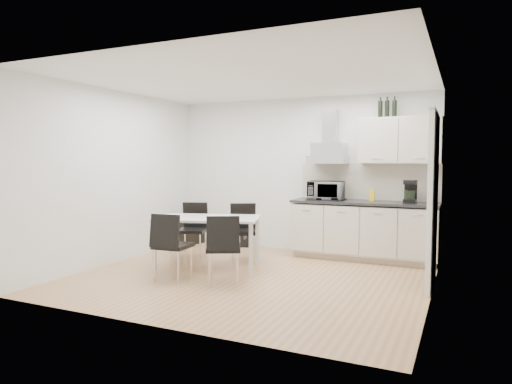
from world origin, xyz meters
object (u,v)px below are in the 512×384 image
chair_near_left (173,246)px  floor_speaker (246,238)px  chair_near_right (224,249)px  guitar_amp (186,229)px  dining_table (208,223)px  chair_far_right (244,233)px  kitchenette (367,207)px  chair_far_left (192,231)px

chair_near_left → floor_speaker: chair_near_left is taller
chair_near_right → guitar_amp: bearing=106.0°
floor_speaker → chair_near_left: bearing=-105.6°
dining_table → chair_near_left: size_ratio=1.83×
dining_table → chair_far_right: chair_far_right is taller
chair_near_left → floor_speaker: size_ratio=2.73×
dining_table → chair_near_left: 0.73m
chair_near_left → chair_near_right: (0.68, 0.12, 0.00)m
chair_far_right → floor_speaker: size_ratio=2.73×
kitchenette → chair_near_right: 2.58m
kitchenette → floor_speaker: 2.27m
floor_speaker → kitchenette: bearing=-23.3°
kitchenette → floor_speaker: size_ratio=7.82×
chair_far_right → chair_near_left: (-0.33, -1.39, 0.00)m
dining_table → chair_far_left: size_ratio=1.83×
guitar_amp → chair_far_right: bearing=-13.4°
kitchenette → chair_far_right: kitchenette is taller
kitchenette → chair_far_right: 1.96m
chair_far_left → guitar_amp: 1.29m
chair_far_left → chair_near_left: bearing=94.6°
guitar_amp → floor_speaker: size_ratio=2.26×
chair_far_right → dining_table: bearing=44.2°
dining_table → chair_far_right: size_ratio=1.83×
chair_far_left → chair_far_right: (0.80, 0.21, 0.00)m
chair_far_left → chair_near_right: size_ratio=1.00×
chair_far_right → chair_near_left: 1.43m
dining_table → chair_near_left: (-0.11, -0.68, -0.23)m
dining_table → chair_near_left: bearing=-117.2°
guitar_amp → dining_table: bearing=-34.4°
chair_near_right → dining_table: bearing=108.2°
dining_table → chair_near_right: bearing=-62.6°
dining_table → chair_near_right: 0.83m
chair_near_right → guitar_amp: (-1.92, 2.08, -0.16)m
chair_near_left → chair_near_right: 0.69m
chair_far_right → chair_near_right: bearing=76.4°
kitchenette → guitar_amp: 3.32m
dining_table → floor_speaker: 1.85m
chair_near_right → floor_speaker: bearing=82.6°
chair_far_left → guitar_amp: size_ratio=1.21×
chair_far_left → floor_speaker: size_ratio=2.73×
chair_far_left → guitar_amp: (-0.78, 1.01, -0.16)m
guitar_amp → chair_far_left: bearing=-38.7°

